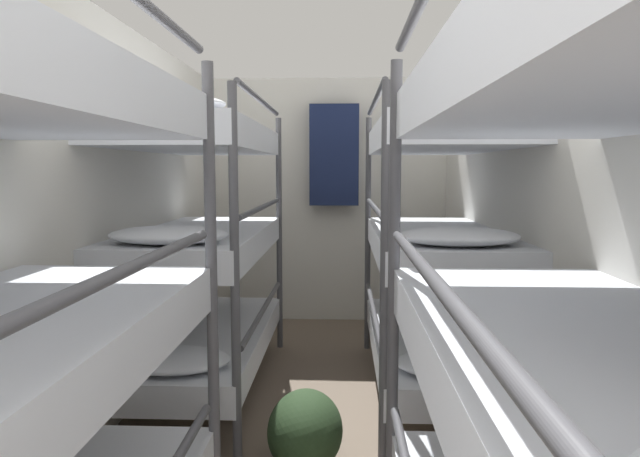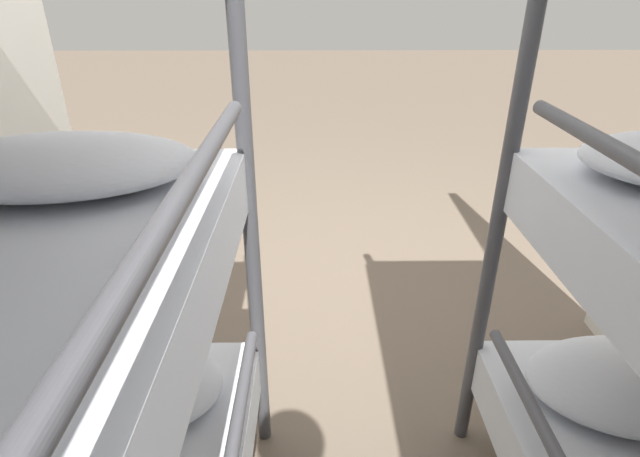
# 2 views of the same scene
# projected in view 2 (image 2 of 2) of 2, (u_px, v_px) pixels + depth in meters

# --- Properties ---
(ground_plane) EXTENTS (20.00, 20.00, 0.00)m
(ground_plane) POSITION_uv_depth(u_px,v_px,m) (352.00, 332.00, 2.28)
(ground_plane) COLOR #6B5B4C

